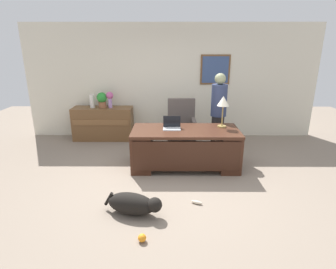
% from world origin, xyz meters
% --- Properties ---
extents(ground_plane, '(12.00, 12.00, 0.00)m').
position_xyz_m(ground_plane, '(0.00, 0.00, 0.00)').
color(ground_plane, gray).
extents(back_wall, '(7.00, 0.16, 2.70)m').
position_xyz_m(back_wall, '(0.01, 2.60, 1.35)').
color(back_wall, beige).
rests_on(back_wall, ground_plane).
extents(desk, '(1.95, 0.88, 0.73)m').
position_xyz_m(desk, '(0.25, 0.62, 0.40)').
color(desk, '#422316').
rests_on(desk, ground_plane).
extents(credenza, '(1.41, 0.50, 0.79)m').
position_xyz_m(credenza, '(-1.65, 2.25, 0.39)').
color(credenza, brown).
rests_on(credenza, ground_plane).
extents(armchair, '(0.60, 0.59, 1.09)m').
position_xyz_m(armchair, '(0.22, 1.65, 0.49)').
color(armchair, '#564C47').
rests_on(armchair, ground_plane).
extents(person_standing, '(0.32, 0.32, 1.67)m').
position_xyz_m(person_standing, '(0.97, 1.41, 0.86)').
color(person_standing, '#262323').
rests_on(person_standing, ground_plane).
extents(dog_lying, '(0.82, 0.47, 0.30)m').
position_xyz_m(dog_lying, '(-0.53, -0.90, 0.15)').
color(dog_lying, black).
rests_on(dog_lying, ground_plane).
extents(laptop, '(0.32, 0.22, 0.22)m').
position_xyz_m(laptop, '(-0.00, 0.71, 0.79)').
color(laptop, '#B2B5BA').
rests_on(laptop, desk).
extents(desk_lamp, '(0.22, 0.22, 0.58)m').
position_xyz_m(desk_lamp, '(0.94, 0.83, 1.19)').
color(desk_lamp, '#9E8447').
rests_on(desk_lamp, desk).
extents(vase_with_flowers, '(0.17, 0.17, 0.37)m').
position_xyz_m(vase_with_flowers, '(-1.45, 2.25, 1.03)').
color(vase_with_flowers, '#AF88CC').
rests_on(vase_with_flowers, credenza).
extents(vase_empty, '(0.12, 0.12, 0.31)m').
position_xyz_m(vase_empty, '(-1.87, 2.25, 0.94)').
color(vase_empty, silver).
rests_on(vase_empty, credenza).
extents(potted_plant, '(0.24, 0.24, 0.36)m').
position_xyz_m(potted_plant, '(-1.64, 2.25, 0.98)').
color(potted_plant, brown).
rests_on(potted_plant, credenza).
extents(dog_toy_ball, '(0.10, 0.10, 0.10)m').
position_xyz_m(dog_toy_ball, '(-0.36, -1.46, 0.05)').
color(dog_toy_ball, orange).
rests_on(dog_toy_ball, ground_plane).
extents(dog_toy_bone, '(0.17, 0.11, 0.05)m').
position_xyz_m(dog_toy_bone, '(0.36, -0.65, 0.03)').
color(dog_toy_bone, beige).
rests_on(dog_toy_bone, ground_plane).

